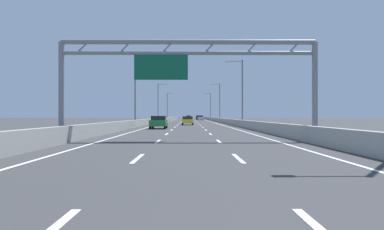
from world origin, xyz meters
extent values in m
plane|color=#38383A|center=(0.00, 100.00, 0.00)|extent=(260.00, 260.00, 0.00)
cube|color=white|center=(-1.80, 12.50, 0.01)|extent=(0.16, 3.00, 0.01)
cube|color=white|center=(-1.80, 21.50, 0.01)|extent=(0.16, 3.00, 0.01)
cube|color=white|center=(-1.80, 30.50, 0.01)|extent=(0.16, 3.00, 0.01)
cube|color=white|center=(-1.80, 39.50, 0.01)|extent=(0.16, 3.00, 0.01)
cube|color=white|center=(-1.80, 48.50, 0.01)|extent=(0.16, 3.00, 0.01)
cube|color=white|center=(-1.80, 57.50, 0.01)|extent=(0.16, 3.00, 0.01)
cube|color=white|center=(-1.80, 66.50, 0.01)|extent=(0.16, 3.00, 0.01)
cube|color=white|center=(-1.80, 75.50, 0.01)|extent=(0.16, 3.00, 0.01)
cube|color=white|center=(-1.80, 84.50, 0.01)|extent=(0.16, 3.00, 0.01)
cube|color=white|center=(-1.80, 93.50, 0.01)|extent=(0.16, 3.00, 0.01)
cube|color=white|center=(-1.80, 102.50, 0.01)|extent=(0.16, 3.00, 0.01)
cube|color=white|center=(-1.80, 111.50, 0.01)|extent=(0.16, 3.00, 0.01)
cube|color=white|center=(-1.80, 120.50, 0.01)|extent=(0.16, 3.00, 0.01)
cube|color=white|center=(-1.80, 129.50, 0.01)|extent=(0.16, 3.00, 0.01)
cube|color=white|center=(-1.80, 138.50, 0.01)|extent=(0.16, 3.00, 0.01)
cube|color=white|center=(-1.80, 147.50, 0.01)|extent=(0.16, 3.00, 0.01)
cube|color=white|center=(-1.80, 156.50, 0.01)|extent=(0.16, 3.00, 0.01)
cube|color=white|center=(1.80, 12.50, 0.01)|extent=(0.16, 3.00, 0.01)
cube|color=white|center=(1.80, 21.50, 0.01)|extent=(0.16, 3.00, 0.01)
cube|color=white|center=(1.80, 30.50, 0.01)|extent=(0.16, 3.00, 0.01)
cube|color=white|center=(1.80, 39.50, 0.01)|extent=(0.16, 3.00, 0.01)
cube|color=white|center=(1.80, 48.50, 0.01)|extent=(0.16, 3.00, 0.01)
cube|color=white|center=(1.80, 57.50, 0.01)|extent=(0.16, 3.00, 0.01)
cube|color=white|center=(1.80, 66.50, 0.01)|extent=(0.16, 3.00, 0.01)
cube|color=white|center=(1.80, 75.50, 0.01)|extent=(0.16, 3.00, 0.01)
cube|color=white|center=(1.80, 84.50, 0.01)|extent=(0.16, 3.00, 0.01)
cube|color=white|center=(1.80, 93.50, 0.01)|extent=(0.16, 3.00, 0.01)
cube|color=white|center=(1.80, 102.50, 0.01)|extent=(0.16, 3.00, 0.01)
cube|color=white|center=(1.80, 111.50, 0.01)|extent=(0.16, 3.00, 0.01)
cube|color=white|center=(1.80, 120.50, 0.01)|extent=(0.16, 3.00, 0.01)
cube|color=white|center=(1.80, 129.50, 0.01)|extent=(0.16, 3.00, 0.01)
cube|color=white|center=(1.80, 138.50, 0.01)|extent=(0.16, 3.00, 0.01)
cube|color=white|center=(1.80, 147.50, 0.01)|extent=(0.16, 3.00, 0.01)
cube|color=white|center=(1.80, 156.50, 0.01)|extent=(0.16, 3.00, 0.01)
cube|color=white|center=(-5.25, 88.00, 0.01)|extent=(0.16, 176.00, 0.01)
cube|color=white|center=(5.25, 88.00, 0.01)|extent=(0.16, 176.00, 0.01)
cube|color=#9E9E99|center=(-6.90, 110.00, 0.47)|extent=(0.45, 220.00, 0.95)
cube|color=#9E9E99|center=(6.90, 110.00, 0.47)|extent=(0.45, 220.00, 0.95)
cylinder|color=gray|center=(-8.04, 23.17, 3.10)|extent=(0.36, 0.36, 6.20)
cylinder|color=gray|center=(8.04, 23.17, 3.10)|extent=(0.36, 0.36, 6.20)
cylinder|color=gray|center=(0.00, 23.17, 6.20)|extent=(16.07, 0.32, 0.32)
cylinder|color=gray|center=(0.00, 23.17, 5.50)|extent=(16.07, 0.26, 0.26)
cylinder|color=gray|center=(-6.70, 23.17, 5.85)|extent=(0.74, 0.10, 0.74)
cylinder|color=gray|center=(-4.02, 23.17, 5.85)|extent=(0.74, 0.10, 0.74)
cylinder|color=gray|center=(-1.34, 23.17, 5.85)|extent=(0.74, 0.10, 0.74)
cylinder|color=gray|center=(1.34, 23.17, 5.85)|extent=(0.74, 0.10, 0.74)
cylinder|color=gray|center=(4.02, 23.17, 5.85)|extent=(0.74, 0.10, 0.74)
cylinder|color=gray|center=(6.70, 23.17, 5.85)|extent=(0.74, 0.10, 0.74)
cube|color=#0F5B3D|center=(-1.74, 23.17, 4.60)|extent=(3.40, 0.12, 1.60)
cylinder|color=slate|center=(-7.70, 54.15, 4.75)|extent=(0.20, 0.20, 9.50)
cylinder|color=slate|center=(-6.60, 54.15, 9.35)|extent=(2.20, 0.12, 0.12)
cube|color=#F2EAC6|center=(-5.50, 54.15, 9.25)|extent=(0.56, 0.28, 0.20)
cylinder|color=slate|center=(7.70, 54.15, 4.75)|extent=(0.20, 0.20, 9.50)
cylinder|color=slate|center=(6.60, 54.15, 9.35)|extent=(2.20, 0.12, 0.12)
cube|color=#F2EAC6|center=(5.50, 54.15, 9.25)|extent=(0.56, 0.28, 0.20)
cylinder|color=slate|center=(-7.70, 95.21, 4.75)|extent=(0.20, 0.20, 9.50)
cylinder|color=slate|center=(-6.60, 95.21, 9.35)|extent=(2.20, 0.12, 0.12)
cube|color=#F2EAC6|center=(-5.50, 95.21, 9.25)|extent=(0.56, 0.28, 0.20)
cylinder|color=slate|center=(7.70, 95.21, 4.75)|extent=(0.20, 0.20, 9.50)
cylinder|color=slate|center=(6.60, 95.21, 9.35)|extent=(2.20, 0.12, 0.12)
cube|color=#F2EAC6|center=(5.50, 95.21, 9.25)|extent=(0.56, 0.28, 0.20)
cylinder|color=slate|center=(-7.70, 136.28, 4.75)|extent=(0.20, 0.20, 9.50)
cylinder|color=slate|center=(-6.60, 136.28, 9.35)|extent=(2.20, 0.12, 0.12)
cube|color=#F2EAC6|center=(-5.50, 136.28, 9.25)|extent=(0.56, 0.28, 0.20)
cylinder|color=slate|center=(7.70, 136.28, 4.75)|extent=(0.20, 0.20, 9.50)
cylinder|color=slate|center=(6.60, 136.28, 9.35)|extent=(2.20, 0.12, 0.12)
cube|color=#F2EAC6|center=(5.50, 136.28, 9.25)|extent=(0.56, 0.28, 0.20)
cube|color=yellow|center=(-0.19, 61.39, 0.62)|extent=(1.84, 4.19, 0.60)
cube|color=black|center=(-0.19, 61.12, 1.15)|extent=(1.62, 1.72, 0.46)
cylinder|color=black|center=(-1.00, 62.93, 0.32)|extent=(0.22, 0.64, 0.64)
cylinder|color=black|center=(0.62, 62.93, 0.32)|extent=(0.22, 0.64, 0.64)
cylinder|color=black|center=(-1.00, 59.84, 0.32)|extent=(0.22, 0.64, 0.64)
cylinder|color=black|center=(0.62, 59.84, 0.32)|extent=(0.22, 0.64, 0.64)
cube|color=#1E7A38|center=(-3.47, 43.42, 0.67)|extent=(1.84, 4.31, 0.70)
cube|color=black|center=(-3.47, 43.36, 1.25)|extent=(1.62, 1.93, 0.47)
cylinder|color=black|center=(-4.29, 45.02, 0.32)|extent=(0.22, 0.64, 0.64)
cylinder|color=black|center=(-2.66, 45.02, 0.32)|extent=(0.22, 0.64, 0.64)
cylinder|color=black|center=(-4.29, 41.81, 0.32)|extent=(0.22, 0.64, 0.64)
cylinder|color=black|center=(-2.66, 41.81, 0.32)|extent=(0.22, 0.64, 0.64)
cube|color=silver|center=(3.84, 126.68, 0.65)|extent=(1.83, 4.43, 0.66)
cube|color=black|center=(3.84, 126.99, 1.24)|extent=(1.61, 1.89, 0.52)
cylinder|color=black|center=(3.04, 128.34, 0.32)|extent=(0.22, 0.64, 0.64)
cylinder|color=black|center=(4.65, 128.34, 0.32)|extent=(0.22, 0.64, 0.64)
cylinder|color=black|center=(3.04, 125.01, 0.32)|extent=(0.22, 0.64, 0.64)
cylinder|color=black|center=(4.65, 125.01, 0.32)|extent=(0.22, 0.64, 0.64)
cube|color=black|center=(3.36, 134.25, 0.66)|extent=(1.80, 4.12, 0.68)
cube|color=black|center=(3.36, 134.08, 1.27)|extent=(1.59, 1.97, 0.55)
cylinder|color=black|center=(2.57, 135.76, 0.32)|extent=(0.22, 0.64, 0.64)
cylinder|color=black|center=(4.15, 135.76, 0.32)|extent=(0.22, 0.64, 0.64)
cylinder|color=black|center=(2.57, 132.74, 0.32)|extent=(0.22, 0.64, 0.64)
cylinder|color=black|center=(4.15, 132.74, 0.32)|extent=(0.22, 0.64, 0.64)
cube|color=#A8ADB2|center=(-0.15, 127.75, 0.65)|extent=(1.80, 4.23, 0.66)
cube|color=black|center=(-0.15, 127.79, 1.25)|extent=(1.59, 1.71, 0.54)
cylinder|color=black|center=(-0.94, 129.31, 0.32)|extent=(0.22, 0.64, 0.64)
cylinder|color=black|center=(0.64, 129.31, 0.32)|extent=(0.22, 0.64, 0.64)
cylinder|color=black|center=(-0.94, 126.19, 0.32)|extent=(0.22, 0.64, 0.64)
cylinder|color=black|center=(0.64, 126.19, 0.32)|extent=(0.22, 0.64, 0.64)
camera|label=1|loc=(0.04, -1.32, 1.54)|focal=36.20mm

